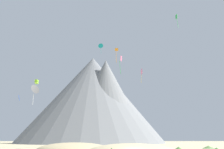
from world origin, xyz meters
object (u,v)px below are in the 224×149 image
(kite_black_mid, at_px, (35,89))
(kite_orange_high, at_px, (116,52))
(kite_lime_mid, at_px, (37,82))
(kite_teal_high, at_px, (101,46))
(kite_pink_mid, at_px, (141,72))
(rock_massif, at_px, (93,99))
(kite_rainbow_mid, at_px, (121,60))
(kite_green_high, at_px, (177,18))
(kite_blue_low, at_px, (19,98))
(bush_far_left, at_px, (208,147))

(kite_black_mid, height_order, kite_orange_high, kite_orange_high)
(kite_lime_mid, relative_size, kite_teal_high, 0.60)
(kite_pink_mid, bearing_deg, rock_massif, -159.56)
(kite_rainbow_mid, bearing_deg, kite_black_mid, -38.88)
(kite_orange_high, relative_size, kite_green_high, 1.01)
(rock_massif, relative_size, kite_black_mid, 16.20)
(kite_teal_high, bearing_deg, rock_massif, -70.21)
(kite_pink_mid, height_order, kite_orange_high, kite_orange_high)
(kite_rainbow_mid, distance_m, kite_orange_high, 8.91)
(kite_lime_mid, distance_m, kite_green_high, 44.92)
(kite_lime_mid, bearing_deg, kite_green_high, 2.77)
(kite_lime_mid, relative_size, kite_blue_low, 2.03)
(kite_blue_low, height_order, kite_black_mid, kite_black_mid)
(kite_teal_high, bearing_deg, kite_green_high, 136.79)
(kite_green_high, bearing_deg, kite_pink_mid, 41.99)
(bush_far_left, height_order, kite_black_mid, kite_black_mid)
(kite_blue_low, relative_size, kite_green_high, 0.32)
(kite_blue_low, bearing_deg, bush_far_left, 108.43)
(rock_massif, xyz_separation_m, kite_orange_high, (9.40, -59.70, 3.56))
(kite_teal_high, height_order, kite_green_high, kite_teal_high)
(bush_far_left, relative_size, rock_massif, 0.03)
(rock_massif, relative_size, kite_pink_mid, 15.48)
(kite_lime_mid, height_order, kite_orange_high, kite_orange_high)
(bush_far_left, relative_size, kite_blue_low, 1.95)
(kite_black_mid, xyz_separation_m, kite_teal_high, (16.09, 31.59, 25.90))
(rock_massif, height_order, kite_lime_mid, rock_massif)
(kite_blue_low, bearing_deg, kite_green_high, 115.41)
(kite_rainbow_mid, xyz_separation_m, kite_green_high, (16.53, 4.50, 14.64))
(rock_massif, bearing_deg, kite_green_high, -66.88)
(kite_orange_high, bearing_deg, kite_black_mid, -123.71)
(rock_massif, relative_size, kite_lime_mid, 30.52)
(rock_massif, xyz_separation_m, kite_lime_mid, (-14.06, -54.13, -4.04))
(kite_blue_low, relative_size, kite_black_mid, 0.26)
(kite_orange_high, bearing_deg, kite_teal_high, 150.17)
(kite_orange_high, bearing_deg, kite_lime_mid, -143.15)
(kite_teal_high, bearing_deg, kite_orange_high, 111.79)
(kite_blue_low, bearing_deg, kite_black_mid, 146.11)
(kite_teal_high, bearing_deg, kite_rainbow_mid, 110.95)
(kite_black_mid, bearing_deg, rock_massif, -154.98)
(kite_blue_low, height_order, kite_rainbow_mid, kite_rainbow_mid)
(kite_blue_low, bearing_deg, kite_teal_high, 173.63)
(rock_massif, relative_size, kite_teal_high, 18.45)
(kite_lime_mid, bearing_deg, kite_teal_high, 66.66)
(kite_blue_low, distance_m, kite_rainbow_mid, 26.76)
(kite_black_mid, relative_size, kite_green_high, 1.21)
(kite_blue_low, distance_m, kite_green_high, 47.85)
(kite_lime_mid, distance_m, kite_teal_high, 37.14)
(bush_far_left, xyz_separation_m, kite_blue_low, (-44.14, 3.79, 11.44))
(rock_massif, xyz_separation_m, kite_green_high, (26.65, -62.41, 13.03))
(kite_pink_mid, bearing_deg, kite_rainbow_mid, -24.36)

